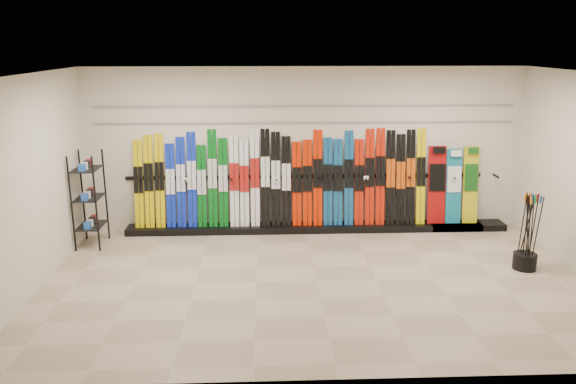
{
  "coord_description": "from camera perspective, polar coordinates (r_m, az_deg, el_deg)",
  "views": [
    {
      "loc": [
        -0.74,
        -7.63,
        3.42
      ],
      "look_at": [
        -0.38,
        1.0,
        1.1
      ],
      "focal_mm": 35.0,
      "sensor_mm": 36.0,
      "label": 1
    }
  ],
  "objects": [
    {
      "name": "slatwall_rail_0",
      "position": [
        10.24,
        1.79,
        7.05
      ],
      "size": [
        7.6,
        0.02,
        0.03
      ],
      "primitive_type": "cube",
      "color": "gray",
      "rests_on": "back_wall"
    },
    {
      "name": "snowboards",
      "position": [
        10.89,
        16.38,
        0.64
      ],
      "size": [
        0.94,
        0.22,
        1.44
      ],
      "color": "#990C0C",
      "rests_on": "ski_rack_base"
    },
    {
      "name": "pole_bin",
      "position": [
        9.51,
        22.91,
        -6.48
      ],
      "size": [
        0.36,
        0.36,
        0.25
      ],
      "primitive_type": "cylinder",
      "color": "black",
      "rests_on": "floor"
    },
    {
      "name": "ski_rack_base",
      "position": [
        10.51,
        3.01,
        -3.63
      ],
      "size": [
        8.0,
        0.4,
        0.12
      ],
      "primitive_type": "cube",
      "color": "black",
      "rests_on": "floor"
    },
    {
      "name": "ski_poles",
      "position": [
        9.36,
        23.22,
        -3.71
      ],
      "size": [
        0.25,
        0.3,
        1.18
      ],
      "color": "black",
      "rests_on": "pole_bin"
    },
    {
      "name": "accessory_rack",
      "position": [
        10.15,
        -19.56,
        -0.74
      ],
      "size": [
        0.4,
        0.6,
        1.63
      ],
      "primitive_type": "cube",
      "color": "black",
      "rests_on": "floor"
    },
    {
      "name": "floor",
      "position": [
        8.4,
        2.91,
        -9.02
      ],
      "size": [
        8.0,
        8.0,
        0.0
      ],
      "primitive_type": "plane",
      "color": "tan",
      "rests_on": "ground"
    },
    {
      "name": "left_wall",
      "position": [
        8.52,
        -24.81,
        0.59
      ],
      "size": [
        0.0,
        5.0,
        5.0
      ],
      "primitive_type": "plane",
      "rotation": [
        1.57,
        0.0,
        1.57
      ],
      "color": "beige",
      "rests_on": "floor"
    },
    {
      "name": "back_wall",
      "position": [
        10.34,
        1.76,
        4.32
      ],
      "size": [
        8.0,
        0.0,
        8.0
      ],
      "primitive_type": "plane",
      "rotation": [
        1.57,
        0.0,
        0.0
      ],
      "color": "beige",
      "rests_on": "floor"
    },
    {
      "name": "slatwall_rail_1",
      "position": [
        10.2,
        1.8,
        8.72
      ],
      "size": [
        7.6,
        0.02,
        0.03
      ],
      "primitive_type": "cube",
      "color": "gray",
      "rests_on": "back_wall"
    },
    {
      "name": "ceiling",
      "position": [
        7.68,
        3.22,
        11.87
      ],
      "size": [
        8.0,
        8.0,
        0.0
      ],
      "primitive_type": "plane",
      "rotation": [
        3.14,
        0.0,
        0.0
      ],
      "color": "silver",
      "rests_on": "back_wall"
    },
    {
      "name": "skis",
      "position": [
        10.3,
        -0.56,
        1.19
      ],
      "size": [
        5.36,
        0.3,
        1.82
      ],
      "color": "#D8BE07",
      "rests_on": "ski_rack_base"
    }
  ]
}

